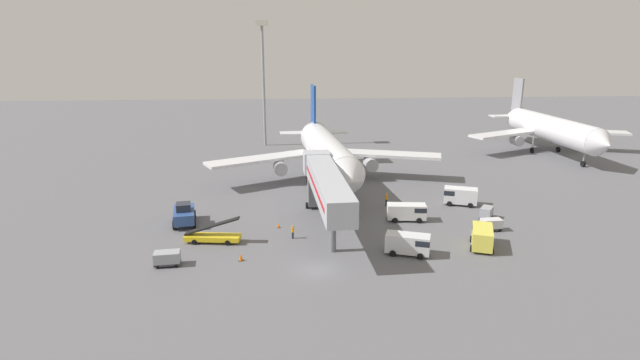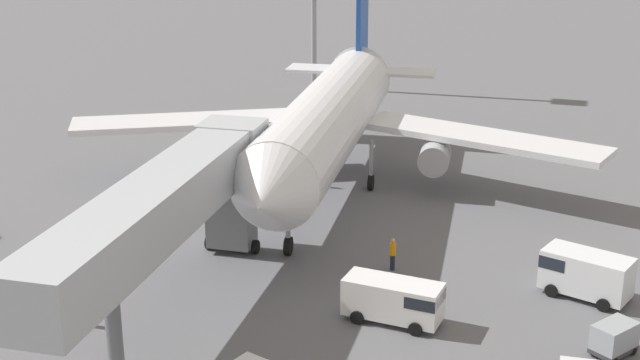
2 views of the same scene
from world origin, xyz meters
The scene contains 8 objects.
airplane_at_gate centered at (3.34, 30.78, 5.09)m, with size 37.75×35.43×14.20m.
jet_bridge centered at (1.56, 10.77, 5.79)m, with size 4.39×22.79×7.58m.
service_van_mid_right centered at (12.11, 13.06, 1.21)m, with size 4.93×2.47×2.12m.
service_van_outer_left centered at (20.71, 18.74, 1.34)m, with size 4.84×3.42×2.37m.
baggage_cart_near_left centered at (22.23, 12.94, 0.86)m, with size 2.22×2.41×1.55m.
ground_crew_worker_foreground centered at (-2.34, 8.17, 0.85)m, with size 0.32×0.32×1.60m.
ground_crew_worker_midground centered at (10.62, 18.96, 0.99)m, with size 0.38×0.38×1.87m.
safety_cone_alpha centered at (-4.00, 11.63, 0.28)m, with size 0.37×0.37×0.56m.
Camera 2 is at (20.09, -24.57, 20.28)m, focal length 49.28 mm.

